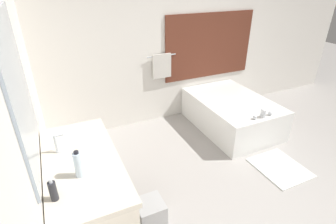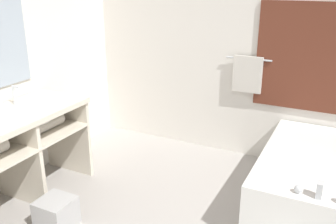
{
  "view_description": "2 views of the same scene",
  "coord_description": "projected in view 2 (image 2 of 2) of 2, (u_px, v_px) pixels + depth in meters",
  "views": [
    {
      "loc": [
        -1.96,
        -1.65,
        2.29
      ],
      "look_at": [
        -0.69,
        1.07,
        0.73
      ],
      "focal_mm": 28.0,
      "sensor_mm": 36.0,
      "label": 1
    },
    {
      "loc": [
        0.69,
        -1.78,
        1.99
      ],
      "look_at": [
        -0.65,
        0.91,
        0.89
      ],
      "focal_mm": 40.0,
      "sensor_mm": 36.0,
      "label": 2
    }
  ],
  "objects": [
    {
      "name": "wall_back_with_blinds",
      "position": [
        282.0,
        42.0,
        3.87
      ],
      "size": [
        7.4,
        0.13,
        2.7
      ],
      "color": "white",
      "rests_on": "ground_plane"
    },
    {
      "name": "sink_faucet",
      "position": [
        14.0,
        95.0,
        3.45
      ],
      "size": [
        0.09,
        0.04,
        0.18
      ],
      "color": "silver",
      "rests_on": "vanity_counter"
    },
    {
      "name": "waste_bin",
      "position": [
        56.0,
        213.0,
        3.11
      ],
      "size": [
        0.28,
        0.28,
        0.26
      ],
      "color": "#B2B2B2",
      "rests_on": "ground_plane"
    },
    {
      "name": "vanity_counter",
      "position": [
        18.0,
        138.0,
        3.33
      ],
      "size": [
        0.63,
        1.36,
        0.87
      ],
      "color": "beige",
      "rests_on": "ground_plane"
    },
    {
      "name": "bathtub",
      "position": [
        323.0,
        182.0,
        3.3
      ],
      "size": [
        1.06,
        1.55,
        0.63
      ],
      "color": "white",
      "rests_on": "ground_plane"
    }
  ]
}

